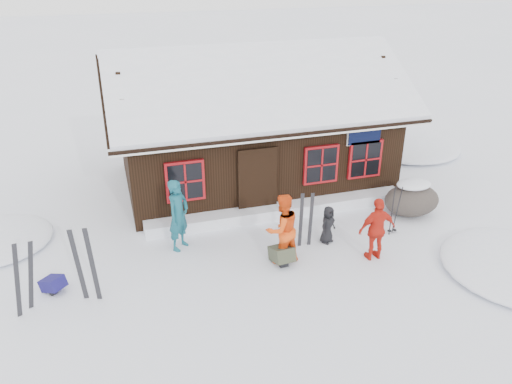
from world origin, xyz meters
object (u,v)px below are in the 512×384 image
Objects in this scene: ski_pair_left at (24,279)px; backpack_blue at (54,286)px; backpack_olive at (282,257)px; skier_crouched at (328,225)px; skier_orange_right at (377,229)px; ski_poles at (395,211)px; boulder at (412,199)px; skier_teal at (178,215)px; skier_orange_left at (282,229)px.

ski_pair_left reaches higher than backpack_blue.
backpack_blue is at bearing 170.79° from backpack_olive.
ski_pair_left is (-7.10, -0.67, 0.27)m from skier_crouched.
ski_poles is (1.07, 0.94, -0.14)m from skier_orange_right.
boulder is 10.13m from ski_pair_left.
skier_orange_right is 1.60× the size of skier_crouched.
boulder is at bearing -15.88° from skier_crouched.
ski_pair_left is at bearing 155.93° from skier_crouched.
skier_orange_right is 2.38m from backpack_olive.
skier_orange_right is at bearing -16.19° from backpack_olive.
skier_teal is at bearing -24.98° from backpack_blue.
skier_orange_right is 1.34m from skier_crouched.
backpack_blue is (-8.52, -0.04, -0.53)m from ski_poles.
skier_orange_left is 5.67m from ski_pair_left.
backpack_olive is (5.64, 0.09, -0.61)m from ski_pair_left.
skier_orange_right is at bearing -27.87° from ski_pair_left.
skier_orange_right is 1.43m from ski_poles.
skier_teal is 3.74× the size of backpack_blue.
ski_pair_left is 0.94m from backpack_blue.
skier_teal is 1.15× the size of skier_orange_right.
boulder is 3.22× the size of backpack_blue.
ski_pair_left is at bearing 176.50° from backpack_olive.
skier_teal is at bearing 137.59° from skier_crouched.
skier_orange_left reaches higher than boulder.
backpack_olive is at bearing -79.72° from skier_teal.
skier_orange_left is 4.55m from boulder.
skier_orange_right is 1.15× the size of ski_poles.
backpack_olive is (-1.45, -0.58, -0.34)m from skier_crouched.
ski_pair_left is at bearing -172.15° from boulder.
skier_orange_right is at bearing -82.38° from skier_crouched.
skier_crouched is 2.03× the size of backpack_blue.
ski_pair_left is (-3.42, -1.52, -0.16)m from skier_teal.
backpack_olive is at bearing -48.05° from backpack_blue.
skier_crouched is 0.62× the size of ski_pair_left.
boulder is 0.98× the size of ski_pair_left.
skier_teal is at bearing 170.26° from ski_poles.
boulder is 1.36m from ski_poles.
skier_orange_left is 3.56× the size of backpack_blue.
skier_crouched is 1.60m from backpack_olive.
skier_orange_right is at bearing 153.38° from skier_orange_left.
ski_poles is (5.53, -0.95, -0.27)m from skier_teal.
backpack_blue is (0.43, 0.53, -0.64)m from ski_pair_left.
boulder reaches higher than backpack_olive.
skier_crouched is (-0.79, 1.04, -0.30)m from skier_orange_right.
backpack_blue is (-2.99, -0.99, -0.80)m from skier_teal.
backpack_blue is (-5.23, 0.36, -0.75)m from skier_orange_left.
backpack_olive is at bearing -11.50° from skier_orange_right.
ski_pair_left is 5.67m from backpack_olive.
ski_pair_left is 3.29× the size of backpack_blue.
ski_pair_left is 8.97m from ski_poles.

